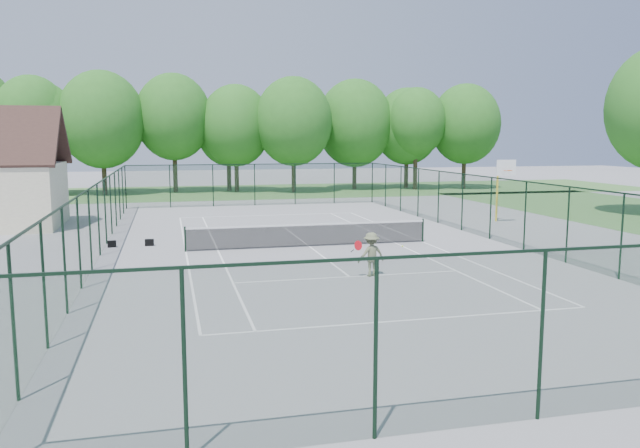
{
  "coord_description": "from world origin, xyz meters",
  "views": [
    {
      "loc": [
        -6.16,
        -27.13,
        4.87
      ],
      "look_at": [
        0.0,
        -2.0,
        1.3
      ],
      "focal_mm": 35.0,
      "sensor_mm": 36.0,
      "label": 1
    }
  ],
  "objects_px": {
    "sports_bag_a": "(112,244)",
    "tennis_player": "(371,254)",
    "basketball_goal": "(502,178)",
    "tennis_net": "(309,234)"
  },
  "relations": [
    {
      "from": "sports_bag_a",
      "to": "tennis_net",
      "type": "bearing_deg",
      "value": -20.96
    },
    {
      "from": "tennis_net",
      "to": "basketball_goal",
      "type": "distance_m",
      "value": 13.86
    },
    {
      "from": "basketball_goal",
      "to": "tennis_player",
      "type": "height_order",
      "value": "basketball_goal"
    },
    {
      "from": "sports_bag_a",
      "to": "tennis_player",
      "type": "distance_m",
      "value": 12.68
    },
    {
      "from": "basketball_goal",
      "to": "sports_bag_a",
      "type": "xyz_separation_m",
      "value": [
        -21.32,
        -3.38,
        -2.42
      ]
    },
    {
      "from": "tennis_net",
      "to": "basketball_goal",
      "type": "xyz_separation_m",
      "value": [
        12.64,
        5.34,
        1.99
      ]
    },
    {
      "from": "sports_bag_a",
      "to": "tennis_player",
      "type": "bearing_deg",
      "value": -49.85
    },
    {
      "from": "basketball_goal",
      "to": "sports_bag_a",
      "type": "bearing_deg",
      "value": -170.99
    },
    {
      "from": "basketball_goal",
      "to": "tennis_player",
      "type": "relative_size",
      "value": 1.64
    },
    {
      "from": "tennis_net",
      "to": "sports_bag_a",
      "type": "xyz_separation_m",
      "value": [
        -8.69,
        1.96,
        -0.43
      ]
    }
  ]
}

